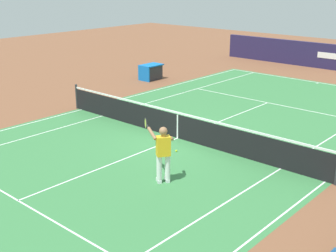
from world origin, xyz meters
TOP-DOWN VIEW (x-y plane):
  - ground_plane at (0.00, 0.00)m, footprint 60.00×60.00m
  - court_slab at (0.00, 0.00)m, footprint 24.20×11.40m
  - court_line_markings at (0.00, 0.00)m, footprint 23.85×11.05m
  - tennis_net at (0.00, 0.00)m, footprint 0.10×11.70m
  - tennis_player_near at (3.06, 2.05)m, footprint 0.75×1.18m
  - tennis_ball at (1.05, 0.84)m, footprint 0.07×0.07m
  - equipment_cart_tarped at (-6.39, -7.41)m, footprint 1.25×0.84m

SIDE VIEW (x-z plane):
  - ground_plane at x=0.00m, z-range 0.00..0.00m
  - court_slab at x=0.00m, z-range 0.00..0.00m
  - court_line_markings at x=0.00m, z-range 0.00..0.01m
  - tennis_ball at x=1.05m, z-range 0.00..0.07m
  - equipment_cart_tarped at x=-6.39m, z-range 0.01..0.86m
  - tennis_net at x=0.00m, z-range -0.05..1.03m
  - tennis_player_near at x=3.06m, z-range 0.08..1.78m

